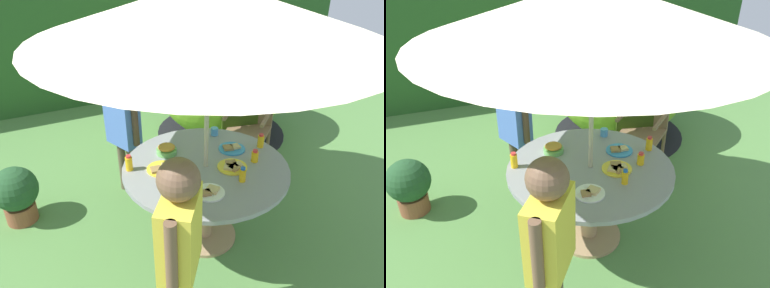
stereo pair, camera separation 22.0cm
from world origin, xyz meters
The scene contains 19 objects.
ground_plane centered at (0.00, 0.00, -0.01)m, with size 10.00×10.00×0.02m, color #548442.
hedge_backdrop centered at (0.00, 3.75, 0.98)m, with size 9.00×0.70×1.97m, color #285623.
garden_table centered at (0.00, 0.00, 0.59)m, with size 1.34×1.34×0.74m.
patio_umbrella centered at (0.00, 0.00, 1.94)m, with size 2.44×2.44×2.13m.
wooden_chair centered at (1.05, 0.90, 0.55)m, with size 0.66×0.66×1.01m.
dome_tent centered at (1.14, 1.70, 0.73)m, with size 2.04×2.04×1.47m.
potted_plant centered at (-1.45, 0.94, 0.31)m, with size 0.41×0.41×0.56m.
child_in_blue_shirt centered at (-0.40, 0.95, 0.81)m, with size 0.30×0.40×1.27m.
child_in_yellow_shirt centered at (-0.58, -0.77, 0.88)m, with size 0.37×0.41×1.38m.
snack_bowl centered at (-0.21, 0.32, 0.78)m, with size 0.17×0.17×0.08m.
plate_mid_left centered at (0.33, 0.13, 0.75)m, with size 0.23×0.23×0.03m.
plate_center_back centered at (0.18, -0.12, 0.75)m, with size 0.24×0.24×0.03m.
plate_mid_right centered at (-0.14, -0.33, 0.75)m, with size 0.22×0.22×0.03m.
plate_near_left centered at (-0.34, 0.11, 0.75)m, with size 0.24×0.24×0.03m.
juice_bottle_near_right centered at (0.39, -0.11, 0.79)m, with size 0.06×0.06×0.11m.
juice_bottle_far_left centered at (-0.57, 0.21, 0.80)m, with size 0.06×0.06×0.13m.
juice_bottle_far_right centered at (0.15, -0.31, 0.80)m, with size 0.05×0.05×0.12m.
juice_bottle_center_front centered at (0.57, 0.06, 0.80)m, with size 0.06×0.06×0.13m.
cup_near centered at (0.32, 0.43, 0.78)m, with size 0.07×0.07×0.07m, color #4C99D8.
Camera 2 is at (-1.01, -2.31, 2.37)m, focal length 34.89 mm.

